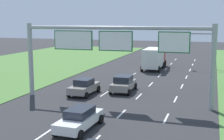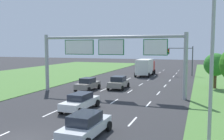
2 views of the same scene
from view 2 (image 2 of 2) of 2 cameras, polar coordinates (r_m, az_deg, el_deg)
The scene contains 12 objects.
lane_dashes_inner_left at distance 29.37m, azimuth -4.07°, elevation -5.48°, with size 0.14×68.40×0.01m.
lane_dashes_inner_right at distance 28.18m, azimuth 2.51°, elevation -5.93°, with size 0.14×68.40×0.01m.
lane_dashes_slip at distance 27.38m, azimuth 9.57°, elevation -6.33°, with size 0.14×68.40×0.01m.
car_near_red at distance 32.89m, azimuth 1.51°, elevation -2.85°, with size 2.17×4.14×1.64m.
car_lead_silver at distance 31.85m, azimuth -5.59°, elevation -3.22°, with size 2.16×4.11×1.58m.
car_mid_lane at distance 15.51m, azimuth -6.07°, elevation -12.42°, with size 2.06×4.34×1.52m.
car_far_ahead at distance 22.04m, azimuth -7.28°, elevation -7.14°, with size 2.11×4.49×1.47m.
box_truck at distance 48.05m, azimuth 7.67°, elevation 0.74°, with size 2.74×7.82×3.16m.
sign_gantry at distance 28.57m, azimuth -0.60°, elevation 4.22°, with size 17.24×0.44×7.00m.
traffic_light_mast at distance 49.74m, azimuth 15.70°, elevation 3.23°, with size 4.76×0.49×5.60m.
street_lamp at distance 13.19m, azimuth 20.25°, elevation 3.19°, with size 2.61×0.32×8.50m.
roadside_tree_far at distance 35.21m, azimuth 22.59°, elevation 1.12°, with size 2.98×2.98×4.69m.
Camera 2 is at (9.80, -11.44, 5.49)m, focal length 40.00 mm.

